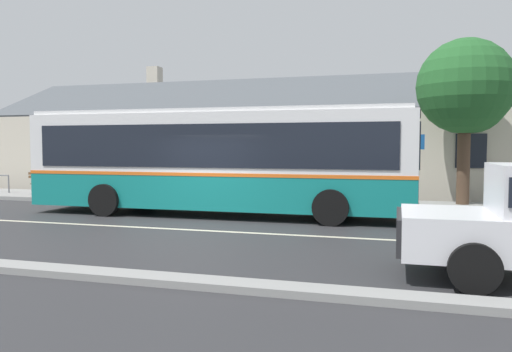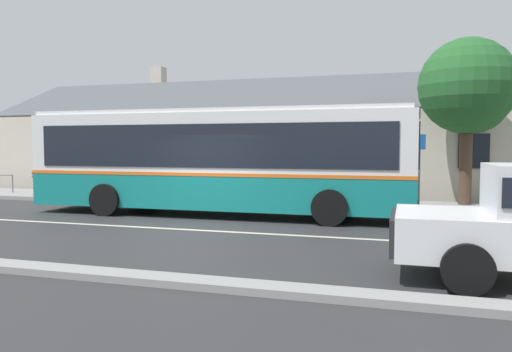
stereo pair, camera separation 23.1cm
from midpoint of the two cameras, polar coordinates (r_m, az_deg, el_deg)
ground_plane at (r=13.17m, az=-7.91°, el=-6.07°), size 300.00×300.00×0.00m
sidewalk_far at (r=18.72m, az=-0.16°, el=-2.97°), size 60.00×3.00×0.15m
curb_near at (r=9.15m, az=-20.71°, el=-10.10°), size 60.00×0.50×0.12m
lane_divider_stripe at (r=13.17m, az=-7.91°, el=-6.05°), size 60.00×0.16×0.01m
community_building at (r=26.32m, az=2.21°, el=2.95°), size 26.80×10.28×6.75m
transit_bus at (r=15.71m, az=-3.86°, el=1.95°), size 12.03×2.85×3.28m
bench_by_building at (r=22.23m, az=-21.80°, el=-0.91°), size 1.82×0.51×0.94m
bench_down_street at (r=19.40m, az=-10.97°, el=-1.32°), size 1.87×0.51×0.94m
street_tree_primary at (r=18.73m, az=23.52°, el=8.97°), size 3.26×3.26×5.85m
bus_stop_sign at (r=16.79m, az=18.55°, el=1.47°), size 0.36×0.07×2.40m
bike_rack at (r=24.44m, az=-26.76°, el=-0.41°), size 1.16×0.06×0.78m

